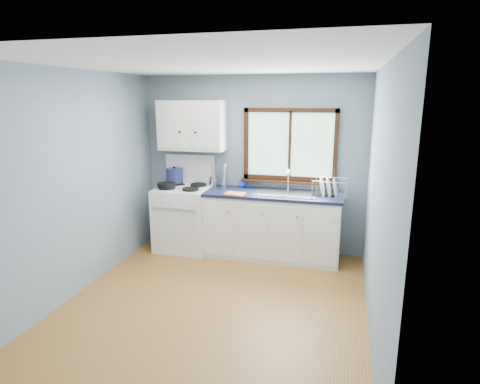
% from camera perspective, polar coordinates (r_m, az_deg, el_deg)
% --- Properties ---
extents(floor, '(3.20, 3.60, 0.02)m').
position_cam_1_polar(floor, '(4.55, -3.63, -15.70)').
color(floor, '#9E662C').
rests_on(floor, ground).
extents(ceiling, '(3.20, 3.60, 0.02)m').
position_cam_1_polar(ceiling, '(3.99, -4.19, 17.85)').
color(ceiling, white).
rests_on(ceiling, wall_back).
extents(wall_back, '(3.20, 0.02, 2.50)m').
position_cam_1_polar(wall_back, '(5.80, 1.81, 3.97)').
color(wall_back, slate).
rests_on(wall_back, ground).
extents(wall_front, '(3.20, 0.02, 2.50)m').
position_cam_1_polar(wall_front, '(2.52, -17.26, -9.34)').
color(wall_front, slate).
rests_on(wall_front, ground).
extents(wall_left, '(0.02, 3.60, 2.50)m').
position_cam_1_polar(wall_left, '(4.84, -22.29, 1.08)').
color(wall_left, slate).
rests_on(wall_left, ground).
extents(wall_right, '(0.02, 3.60, 2.50)m').
position_cam_1_polar(wall_right, '(3.90, 19.19, -1.45)').
color(wall_right, slate).
rests_on(wall_right, ground).
extents(gas_range, '(0.76, 0.69, 1.36)m').
position_cam_1_polar(gas_range, '(5.94, -7.97, -3.42)').
color(gas_range, white).
rests_on(gas_range, floor).
extents(base_cabinets, '(1.85, 0.60, 0.88)m').
position_cam_1_polar(base_cabinets, '(5.63, 4.56, -5.19)').
color(base_cabinets, white).
rests_on(base_cabinets, floor).
extents(countertop, '(1.89, 0.64, 0.04)m').
position_cam_1_polar(countertop, '(5.49, 4.65, -0.33)').
color(countertop, black).
rests_on(countertop, base_cabinets).
extents(sink, '(0.84, 0.46, 0.44)m').
position_cam_1_polar(sink, '(5.47, 6.50, -0.86)').
color(sink, silver).
rests_on(sink, countertop).
extents(window, '(1.36, 0.10, 1.03)m').
position_cam_1_polar(window, '(5.63, 7.08, 5.92)').
color(window, '#9EC6A8').
rests_on(window, wall_back).
extents(upper_cabinets, '(0.95, 0.35, 0.70)m').
position_cam_1_polar(upper_cabinets, '(5.81, -6.88, 9.36)').
color(upper_cabinets, white).
rests_on(upper_cabinets, wall_back).
extents(skillet, '(0.41, 0.33, 0.05)m').
position_cam_1_polar(skillet, '(5.76, -10.37, 1.02)').
color(skillet, black).
rests_on(skillet, gas_range).
extents(stockpot, '(0.32, 0.32, 0.24)m').
position_cam_1_polar(stockpot, '(6.01, -9.30, 2.38)').
color(stockpot, navy).
rests_on(stockpot, gas_range).
extents(utensil_crock, '(0.15, 0.15, 0.38)m').
position_cam_1_polar(utensil_crock, '(5.90, -3.82, 1.61)').
color(utensil_crock, silver).
rests_on(utensil_crock, countertop).
extents(thermos, '(0.09, 0.09, 0.33)m').
position_cam_1_polar(thermos, '(5.81, -2.34, 2.36)').
color(thermos, silver).
rests_on(thermos, countertop).
extents(soap_bottle, '(0.13, 0.13, 0.27)m').
position_cam_1_polar(soap_bottle, '(5.77, 0.11, 1.98)').
color(soap_bottle, blue).
rests_on(soap_bottle, countertop).
extents(dish_towel, '(0.28, 0.22, 0.02)m').
position_cam_1_polar(dish_towel, '(5.38, -0.71, -0.25)').
color(dish_towel, orange).
rests_on(dish_towel, countertop).
extents(dish_rack, '(0.48, 0.38, 0.23)m').
position_cam_1_polar(dish_rack, '(5.45, 12.60, 0.16)').
color(dish_rack, silver).
rests_on(dish_rack, countertop).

